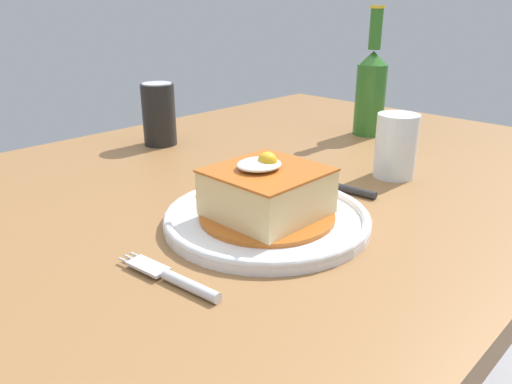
{
  "coord_description": "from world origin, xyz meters",
  "views": [
    {
      "loc": [
        -0.49,
        -0.54,
        1.03
      ],
      "look_at": [
        -0.05,
        -0.12,
        0.79
      ],
      "focal_mm": 34.71,
      "sensor_mm": 36.0,
      "label": 1
    }
  ],
  "objects_px": {
    "main_plate": "(267,218)",
    "drinking_glass": "(395,150)",
    "soda_can": "(159,114)",
    "beer_bottle_green": "(371,89)",
    "knife": "(339,187)",
    "fork": "(176,279)"
  },
  "relations": [
    {
      "from": "main_plate",
      "to": "drinking_glass",
      "type": "height_order",
      "value": "drinking_glass"
    },
    {
      "from": "main_plate",
      "to": "knife",
      "type": "xyz_separation_m",
      "value": [
        0.17,
        0.0,
        -0.0
      ]
    },
    {
      "from": "drinking_glass",
      "to": "knife",
      "type": "bearing_deg",
      "value": 168.22
    },
    {
      "from": "knife",
      "to": "soda_can",
      "type": "xyz_separation_m",
      "value": [
        -0.03,
        0.42,
        0.06
      ]
    },
    {
      "from": "main_plate",
      "to": "drinking_glass",
      "type": "relative_size",
      "value": 2.57
    },
    {
      "from": "main_plate",
      "to": "soda_can",
      "type": "relative_size",
      "value": 2.18
    },
    {
      "from": "main_plate",
      "to": "drinking_glass",
      "type": "distance_m",
      "value": 0.29
    },
    {
      "from": "soda_can",
      "to": "beer_bottle_green",
      "type": "relative_size",
      "value": 0.47
    },
    {
      "from": "fork",
      "to": "knife",
      "type": "xyz_separation_m",
      "value": [
        0.34,
        0.04,
        0.0
      ]
    },
    {
      "from": "drinking_glass",
      "to": "soda_can",
      "type": "bearing_deg",
      "value": 109.09
    },
    {
      "from": "fork",
      "to": "drinking_glass",
      "type": "distance_m",
      "value": 0.46
    },
    {
      "from": "soda_can",
      "to": "drinking_glass",
      "type": "relative_size",
      "value": 1.18
    },
    {
      "from": "fork",
      "to": "drinking_glass",
      "type": "height_order",
      "value": "drinking_glass"
    },
    {
      "from": "knife",
      "to": "soda_can",
      "type": "relative_size",
      "value": 1.34
    },
    {
      "from": "soda_can",
      "to": "drinking_glass",
      "type": "height_order",
      "value": "soda_can"
    },
    {
      "from": "soda_can",
      "to": "drinking_glass",
      "type": "xyz_separation_m",
      "value": [
        0.15,
        -0.44,
        -0.02
      ]
    },
    {
      "from": "knife",
      "to": "main_plate",
      "type": "bearing_deg",
      "value": -179.02
    },
    {
      "from": "soda_can",
      "to": "beer_bottle_green",
      "type": "bearing_deg",
      "value": -35.39
    },
    {
      "from": "main_plate",
      "to": "beer_bottle_green",
      "type": "distance_m",
      "value": 0.53
    },
    {
      "from": "main_plate",
      "to": "beer_bottle_green",
      "type": "height_order",
      "value": "beer_bottle_green"
    },
    {
      "from": "main_plate",
      "to": "soda_can",
      "type": "bearing_deg",
      "value": 72.32
    },
    {
      "from": "fork",
      "to": "soda_can",
      "type": "xyz_separation_m",
      "value": [
        0.31,
        0.45,
        0.06
      ]
    }
  ]
}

